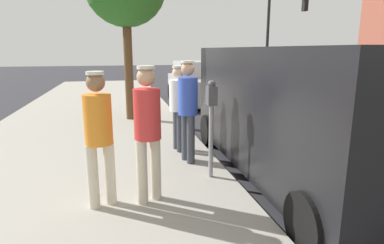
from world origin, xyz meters
The scene contains 10 objects.
ground_plane centered at (0.00, 0.00, 0.00)m, with size 80.00×80.00×0.00m, color #2D2D33.
sidewalk_slab centered at (3.50, 0.00, 0.07)m, with size 5.00×32.00×0.15m, color #9E998E.
parking_meter_near centered at (1.35, 0.91, 1.18)m, with size 0.14×0.18×1.52m.
pedestrian_in_red centered at (2.37, 1.53, 1.17)m, with size 0.34×0.34×1.77m.
pedestrian_in_white centered at (1.59, -0.57, 1.10)m, with size 0.34×0.36×1.66m.
pedestrian_in_blue centered at (1.54, 0.12, 1.18)m, with size 0.34×0.35×1.78m.
pedestrian_in_orange centered at (2.97, 1.52, 1.13)m, with size 0.35×0.34×1.71m.
parked_van centered at (-0.15, 0.78, 1.15)m, with size 2.19×5.23×2.15m.
parked_sedan_behind centered at (-0.39, -7.15, 0.75)m, with size 2.02×4.44×1.65m.
traffic_light_corner centered at (-6.47, -11.93, 3.52)m, with size 2.48×0.42×5.20m.
Camera 1 is at (2.70, 5.53, 2.11)m, focal length 30.28 mm.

